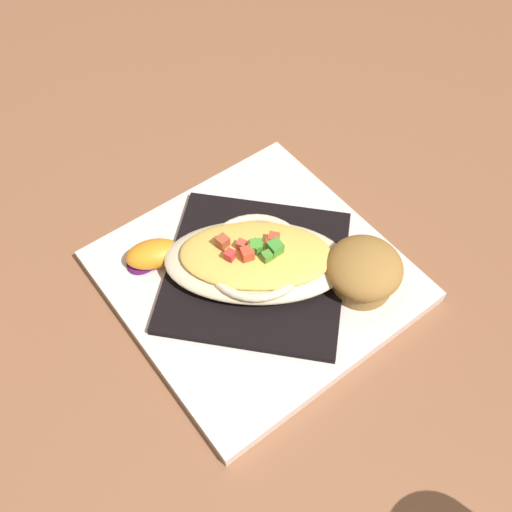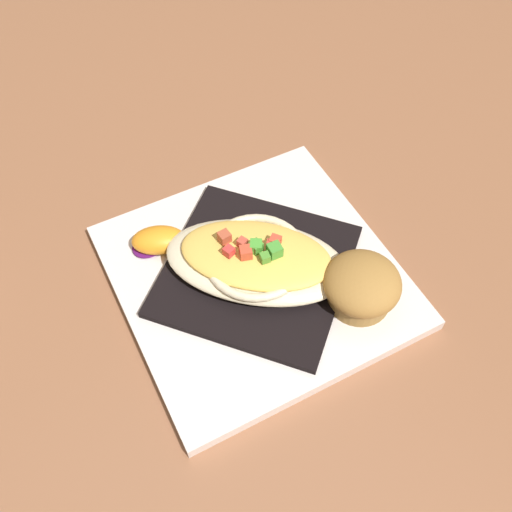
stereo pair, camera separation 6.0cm
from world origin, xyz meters
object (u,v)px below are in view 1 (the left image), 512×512
(muffin, at_px, (364,270))
(square_plate, at_px, (256,276))
(gratin_dish, at_px, (256,259))
(orange_garnish, at_px, (152,255))

(muffin, bearing_deg, square_plate, 37.27)
(square_plate, relative_size, muffin, 3.60)
(square_plate, bearing_deg, muffin, -142.73)
(gratin_dish, distance_m, orange_garnish, 0.11)
(orange_garnish, bearing_deg, muffin, -142.80)
(gratin_dish, relative_size, orange_garnish, 3.11)
(gratin_dish, bearing_deg, muffin, -142.73)
(muffin, xyz_separation_m, orange_garnish, (0.18, 0.13, -0.01))
(gratin_dish, distance_m, muffin, 0.11)
(square_plate, xyz_separation_m, orange_garnish, (0.09, 0.07, 0.02))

